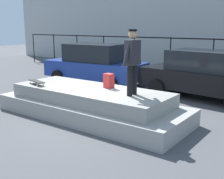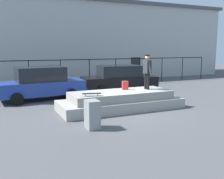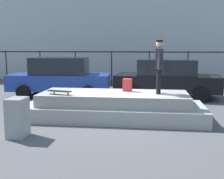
{
  "view_description": "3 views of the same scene",
  "coord_description": "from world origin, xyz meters",
  "px_view_note": "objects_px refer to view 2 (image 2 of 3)",
  "views": [
    {
      "loc": [
        5.32,
        -6.19,
        2.62
      ],
      "look_at": [
        0.16,
        0.84,
        0.7
      ],
      "focal_mm": 46.21,
      "sensor_mm": 36.0,
      "label": 1
    },
    {
      "loc": [
        -5.38,
        -10.77,
        2.87
      ],
      "look_at": [
        -0.08,
        0.93,
        0.81
      ],
      "focal_mm": 41.66,
      "sensor_mm": 36.0,
      "label": 2
    },
    {
      "loc": [
        1.08,
        -9.23,
        2.37
      ],
      "look_at": [
        -0.25,
        1.17,
        0.78
      ],
      "focal_mm": 46.4,
      "sensor_mm": 36.0,
      "label": 3
    }
  ],
  "objects_px": {
    "backpack": "(125,85)",
    "car_blue_sedan_near": "(41,83)",
    "skateboarder": "(147,70)",
    "car_black_sedan_mid": "(119,79)",
    "skateboard": "(92,94)",
    "utility_box": "(92,114)"
  },
  "relations": [
    {
      "from": "skateboard",
      "to": "backpack",
      "type": "distance_m",
      "value": 2.28
    },
    {
      "from": "skateboarder",
      "to": "car_black_sedan_mid",
      "type": "relative_size",
      "value": 0.35
    },
    {
      "from": "skateboarder",
      "to": "backpack",
      "type": "height_order",
      "value": "skateboarder"
    },
    {
      "from": "skateboard",
      "to": "backpack",
      "type": "height_order",
      "value": "backpack"
    },
    {
      "from": "backpack",
      "to": "car_blue_sedan_near",
      "type": "xyz_separation_m",
      "value": [
        -3.45,
        3.53,
        -0.14
      ]
    },
    {
      "from": "skateboarder",
      "to": "skateboard",
      "type": "xyz_separation_m",
      "value": [
        -3.09,
        -0.59,
        -0.87
      ]
    },
    {
      "from": "backpack",
      "to": "skateboard",
      "type": "bearing_deg",
      "value": 35.94
    },
    {
      "from": "car_black_sedan_mid",
      "to": "utility_box",
      "type": "xyz_separation_m",
      "value": [
        -4.23,
        -6.53,
        -0.38
      ]
    },
    {
      "from": "backpack",
      "to": "car_black_sedan_mid",
      "type": "distance_m",
      "value": 4.19
    },
    {
      "from": "backpack",
      "to": "utility_box",
      "type": "distance_m",
      "value": 3.8
    },
    {
      "from": "car_blue_sedan_near",
      "to": "skateboarder",
      "type": "bearing_deg",
      "value": -41.0
    },
    {
      "from": "skateboarder",
      "to": "utility_box",
      "type": "xyz_separation_m",
      "value": [
        -3.69,
        -2.29,
        -1.31
      ]
    },
    {
      "from": "skateboard",
      "to": "utility_box",
      "type": "relative_size",
      "value": 0.79
    },
    {
      "from": "car_blue_sedan_near",
      "to": "car_black_sedan_mid",
      "type": "height_order",
      "value": "car_blue_sedan_near"
    },
    {
      "from": "skateboarder",
      "to": "car_blue_sedan_near",
      "type": "relative_size",
      "value": 0.35
    },
    {
      "from": "backpack",
      "to": "car_blue_sedan_near",
      "type": "height_order",
      "value": "car_blue_sedan_near"
    },
    {
      "from": "car_blue_sedan_near",
      "to": "car_black_sedan_mid",
      "type": "distance_m",
      "value": 5.02
    },
    {
      "from": "backpack",
      "to": "car_black_sedan_mid",
      "type": "bearing_deg",
      "value": -100.33
    },
    {
      "from": "backpack",
      "to": "utility_box",
      "type": "relative_size",
      "value": 0.41
    },
    {
      "from": "backpack",
      "to": "car_blue_sedan_near",
      "type": "distance_m",
      "value": 4.94
    },
    {
      "from": "skateboarder",
      "to": "car_blue_sedan_near",
      "type": "xyz_separation_m",
      "value": [
        -4.47,
        3.89,
        -0.9
      ]
    },
    {
      "from": "car_blue_sedan_near",
      "to": "car_black_sedan_mid",
      "type": "bearing_deg",
      "value": 4.04
    }
  ]
}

